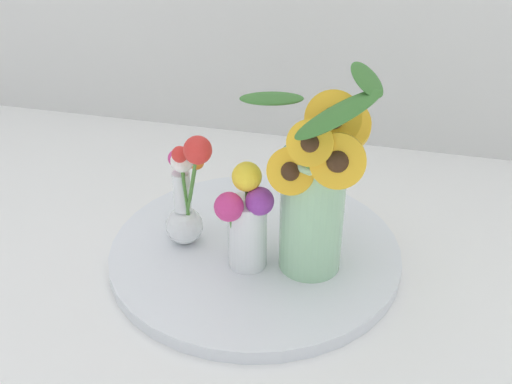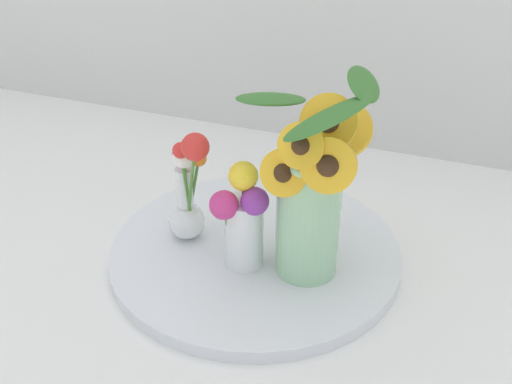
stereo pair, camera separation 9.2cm
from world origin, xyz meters
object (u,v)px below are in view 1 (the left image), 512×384
at_px(mason_jar_sunflowers, 315,190).
at_px(serving_tray, 256,251).
at_px(vase_bulb_right, 186,197).
at_px(vase_small_center, 244,220).

bearing_deg(mason_jar_sunflowers, serving_tray, 163.96).
height_order(mason_jar_sunflowers, vase_bulb_right, mason_jar_sunflowers).
relative_size(mason_jar_sunflowers, vase_small_center, 1.81).
distance_m(mason_jar_sunflowers, vase_bulb_right, 0.21).
relative_size(serving_tray, vase_bulb_right, 2.17).
bearing_deg(serving_tray, vase_small_center, -95.31).
distance_m(mason_jar_sunflowers, vase_small_center, 0.11).
bearing_deg(mason_jar_sunflowers, vase_bulb_right, 178.58).
bearing_deg(vase_bulb_right, vase_small_center, -16.82).
bearing_deg(serving_tray, mason_jar_sunflowers, -16.04).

